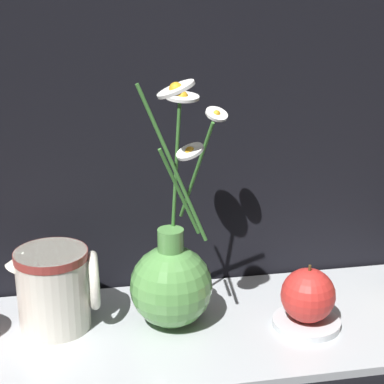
# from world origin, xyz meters

# --- Properties ---
(ground_plane) EXTENTS (6.00, 6.00, 0.00)m
(ground_plane) POSITION_xyz_m (0.00, 0.00, 0.00)
(ground_plane) COLOR black
(shelf) EXTENTS (0.88, 0.29, 0.01)m
(shelf) POSITION_xyz_m (0.00, 0.00, 0.01)
(shelf) COLOR #B2B7BC
(shelf) RESTS_ON ground_plane
(vase_with_flowers) EXTENTS (0.15, 0.17, 0.37)m
(vase_with_flowers) POSITION_xyz_m (-0.04, 0.02, 0.08)
(vase_with_flowers) COLOR #59994C
(vase_with_flowers) RESTS_ON shelf
(ceramic_pitcher) EXTENTS (0.13, 0.10, 0.13)m
(ceramic_pitcher) POSITION_xyz_m (-0.20, 0.04, 0.08)
(ceramic_pitcher) COLOR beige
(ceramic_pitcher) RESTS_ON shelf
(saucer_plate) EXTENTS (0.10, 0.10, 0.01)m
(saucer_plate) POSITION_xyz_m (0.15, -0.03, 0.02)
(saucer_plate) COLOR silver
(saucer_plate) RESTS_ON shelf
(orange_fruit) EXTENTS (0.08, 0.08, 0.09)m
(orange_fruit) POSITION_xyz_m (0.15, -0.03, 0.06)
(orange_fruit) COLOR red
(orange_fruit) RESTS_ON saucer_plate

